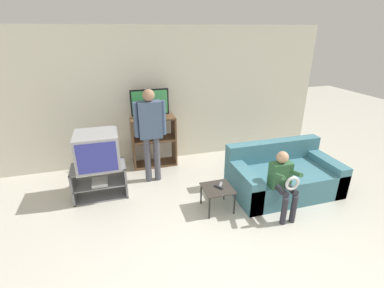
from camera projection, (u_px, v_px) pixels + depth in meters
The scene contains 12 objects.
ground_plane at pixel (237, 286), 2.96m from camera, with size 18.00×18.00×0.00m, color beige.
wall_back at pixel (168, 97), 5.43m from camera, with size 6.40×0.06×2.60m.
tv_stand at pixel (100, 181), 4.47m from camera, with size 0.83×0.47×0.53m.
television_main at pixel (98, 150), 4.27m from camera, with size 0.64×0.61×0.54m.
media_shelf at pixel (154, 141), 5.41m from camera, with size 0.84×0.39×0.99m.
television_flat at pixel (150, 104), 5.13m from camera, with size 0.70×0.20×0.53m.
snack_table at pixel (218, 190), 4.10m from camera, with size 0.43×0.43×0.36m.
remote_control_black at pixel (219, 187), 4.09m from camera, with size 0.04×0.14×0.02m, color #232328.
remote_control_white at pixel (221, 185), 4.15m from camera, with size 0.04×0.14×0.02m, color gray.
couch at pixel (282, 176), 4.61m from camera, with size 1.72×0.98×0.76m.
person_standing_adult at pixel (150, 128), 4.64m from camera, with size 0.53×0.20×1.64m.
person_seated_child at pixel (283, 179), 3.90m from camera, with size 0.33×0.43×0.97m.
Camera 1 is at (-1.06, -1.92, 2.54)m, focal length 26.00 mm.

